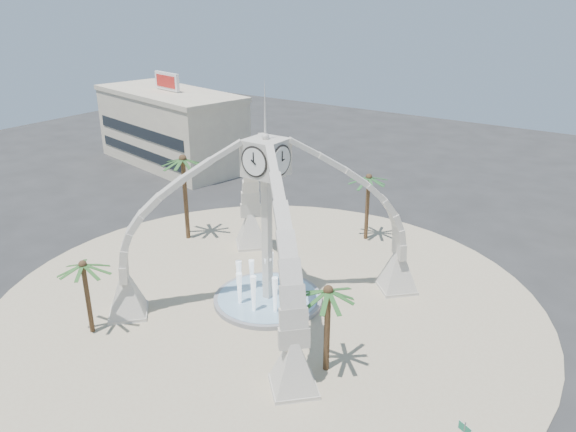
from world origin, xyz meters
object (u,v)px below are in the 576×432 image
Objects in this scene: palm_east at (328,292)px; palm_south at (83,266)px; clock_tower at (267,221)px; fountain at (268,298)px; palm_west at (183,160)px; palm_north at (369,178)px.

palm_south is at bearing -160.16° from palm_east.
palm_south is (-7.37, -9.92, -1.49)m from clock_tower.
fountain is 0.94× the size of palm_west.
clock_tower is 13.95m from palm_west.
fountain is 1.29× the size of palm_east.
clock_tower is 14.32m from palm_north.
palm_east is 0.92× the size of palm_north.
palm_west is 16.19m from palm_south.
palm_west is (-12.96, 5.07, 1.05)m from clock_tower.
palm_west reaches higher than fountain.
palm_east is at bearing -30.29° from fountain.
palm_south is at bearing -126.63° from fountain.
palm_west is at bearing 155.16° from palm_east.
palm_west reaches higher than palm_south.
clock_tower is 2.11× the size of palm_west.
clock_tower is at bearing -90.00° from fountain.
palm_west is (-12.96, 5.07, 7.26)m from fountain.
palm_north is (0.71, 14.29, -0.57)m from clock_tower.
palm_north is at bearing 87.15° from fountain.
palm_south is (5.58, -14.98, -2.54)m from palm_west.
clock_tower is at bearing -21.36° from palm_west.
clock_tower is 8.96m from palm_east.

